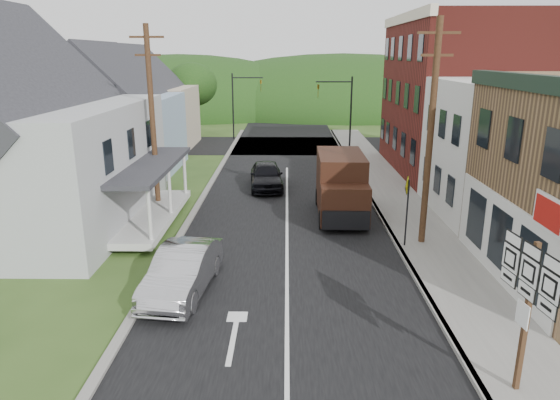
{
  "coord_description": "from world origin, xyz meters",
  "views": [
    {
      "loc": [
        -0.03,
        -16.02,
        7.63
      ],
      "look_at": [
        -0.28,
        2.53,
        2.2
      ],
      "focal_mm": 32.0,
      "sensor_mm": 36.0,
      "label": 1
    }
  ],
  "objects_px": {
    "warning_sign": "(407,201)",
    "dark_sedan": "(266,176)",
    "delivery_van": "(341,186)",
    "silver_sedan": "(183,271)",
    "route_sign_cluster": "(527,297)"
  },
  "relations": [
    {
      "from": "route_sign_cluster",
      "to": "warning_sign",
      "type": "height_order",
      "value": "route_sign_cluster"
    },
    {
      "from": "warning_sign",
      "to": "route_sign_cluster",
      "type": "bearing_deg",
      "value": -62.92
    },
    {
      "from": "warning_sign",
      "to": "dark_sedan",
      "type": "bearing_deg",
      "value": 146.22
    },
    {
      "from": "silver_sedan",
      "to": "warning_sign",
      "type": "bearing_deg",
      "value": 32.82
    },
    {
      "from": "silver_sedan",
      "to": "warning_sign",
      "type": "distance_m",
      "value": 9.23
    },
    {
      "from": "silver_sedan",
      "to": "route_sign_cluster",
      "type": "bearing_deg",
      "value": -23.41
    },
    {
      "from": "delivery_van",
      "to": "silver_sedan",
      "type": "bearing_deg",
      "value": -125.21
    },
    {
      "from": "route_sign_cluster",
      "to": "dark_sedan",
      "type": "bearing_deg",
      "value": 102.63
    },
    {
      "from": "silver_sedan",
      "to": "dark_sedan",
      "type": "bearing_deg",
      "value": 87.37
    },
    {
      "from": "delivery_van",
      "to": "route_sign_cluster",
      "type": "bearing_deg",
      "value": -77.64
    },
    {
      "from": "dark_sedan",
      "to": "route_sign_cluster",
      "type": "bearing_deg",
      "value": -74.93
    },
    {
      "from": "silver_sedan",
      "to": "warning_sign",
      "type": "relative_size",
      "value": 1.59
    },
    {
      "from": "route_sign_cluster",
      "to": "delivery_van",
      "type": "bearing_deg",
      "value": 94.68
    },
    {
      "from": "delivery_van",
      "to": "warning_sign",
      "type": "xyz_separation_m",
      "value": [
        2.17,
        -4.23,
        0.49
      ]
    },
    {
      "from": "silver_sedan",
      "to": "dark_sedan",
      "type": "xyz_separation_m",
      "value": [
        2.22,
        13.48,
        0.01
      ]
    }
  ]
}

